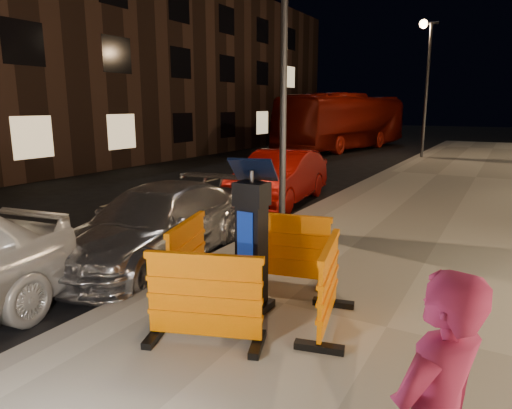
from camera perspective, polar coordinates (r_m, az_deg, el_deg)
The scene contains 13 objects.
ground_plane at distance 6.66m, azimuth -10.44°, elevation -10.18°, with size 120.00×120.00×0.00m, color black.
sidewalk at distance 5.38m, azimuth 15.95°, elevation -15.23°, with size 6.00×60.00×0.15m, color gray.
kerb at distance 6.63m, azimuth -10.47°, elevation -9.58°, with size 0.30×60.00×0.15m, color slate.
parking_kiosk at distance 5.29m, azimuth -0.54°, elevation -4.39°, with size 0.54×0.54×1.70m, color black.
barrier_front at distance 4.67m, azimuth -6.47°, elevation -11.70°, with size 1.22×0.50×0.95m, color orange.
barrier_back at distance 6.21m, azimuth 3.87°, elevation -5.53°, with size 1.22×0.50×0.95m, color orange.
barrier_kerbside at distance 5.91m, azimuth -8.59°, elevation -6.55°, with size 1.22×0.50×0.95m, color orange.
barrier_bldgside at distance 5.04m, azimuth 9.03°, elevation -9.96°, with size 1.22×0.50×0.95m, color orange.
car_silver at distance 7.85m, azimuth -12.12°, elevation -6.75°, with size 1.71×4.21×1.22m, color silver.
car_red at distance 12.15m, azimuth 2.96°, elevation 0.24°, with size 1.45×4.17×1.37m, color #8F0B07.
bus_doubledecker at distance 27.93m, azimuth 10.94°, elevation 6.80°, with size 2.71×11.58×3.23m, color maroon.
street_lamp_mid at distance 8.58m, azimuth 3.50°, elevation 16.44°, with size 0.12×0.12×6.00m, color #3F3F44.
street_lamp_far at distance 23.01m, azimuth 20.53°, elevation 13.02°, with size 0.12×0.12×6.00m, color #3F3F44.
Camera 1 is at (4.00, -4.69, 2.51)m, focal length 32.00 mm.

